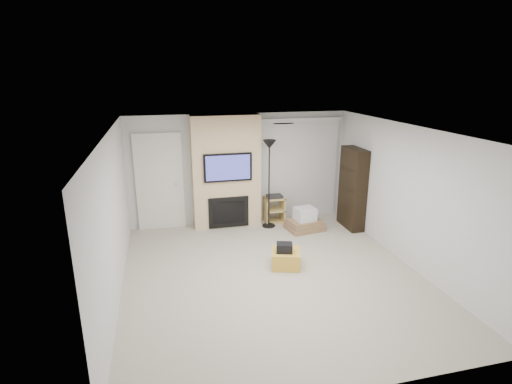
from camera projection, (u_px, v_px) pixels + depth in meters
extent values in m
cube|color=#B3AB99|center=(272.00, 275.00, 6.91)|extent=(5.00, 5.50, 0.00)
cube|color=white|center=(274.00, 130.00, 6.18)|extent=(5.00, 5.50, 0.00)
cube|color=silver|center=(240.00, 169.00, 9.10)|extent=(5.00, 0.00, 2.50)
cube|color=silver|center=(350.00, 293.00, 3.99)|extent=(5.00, 0.00, 2.50)
cube|color=silver|center=(113.00, 220.00, 5.98)|extent=(0.00, 5.50, 2.50)
cube|color=silver|center=(408.00, 196.00, 7.11)|extent=(0.00, 5.50, 2.50)
cube|color=silver|center=(283.00, 124.00, 7.02)|extent=(0.35, 0.18, 0.01)
cube|color=gold|center=(286.00, 258.00, 7.18)|extent=(0.62, 0.62, 0.30)
cube|color=black|center=(284.00, 248.00, 7.08)|extent=(0.33, 0.29, 0.16)
cube|color=beige|center=(226.00, 172.00, 8.84)|extent=(1.50, 0.40, 2.50)
cube|color=black|center=(228.00, 167.00, 8.58)|extent=(1.05, 0.06, 0.62)
cube|color=navy|center=(228.00, 168.00, 8.55)|extent=(0.96, 0.00, 0.54)
cube|color=black|center=(229.00, 212.00, 8.90)|extent=(0.90, 0.04, 0.70)
cube|color=black|center=(229.00, 212.00, 8.88)|extent=(0.70, 0.02, 0.50)
cube|color=silver|center=(160.00, 182.00, 8.71)|extent=(1.02, 0.08, 2.14)
cube|color=beige|center=(160.00, 184.00, 8.73)|extent=(0.90, 0.05, 2.05)
cylinder|color=silver|center=(176.00, 184.00, 8.77)|extent=(0.07, 0.06, 0.07)
cube|color=silver|center=(300.00, 120.00, 9.05)|extent=(1.98, 0.10, 0.08)
cube|color=silver|center=(299.00, 170.00, 9.40)|extent=(1.90, 0.03, 2.29)
cylinder|color=black|center=(269.00, 226.00, 9.08)|extent=(0.29, 0.29, 0.03)
cylinder|color=black|center=(269.00, 187.00, 8.81)|extent=(0.03, 0.03, 1.84)
cone|color=black|center=(269.00, 144.00, 8.54)|extent=(0.29, 0.29, 0.19)
cube|color=#D5B86B|center=(266.00, 210.00, 9.21)|extent=(0.04, 0.38, 0.60)
cube|color=#D5B86B|center=(283.00, 209.00, 9.31)|extent=(0.04, 0.38, 0.60)
cube|color=#D5B86B|center=(274.00, 221.00, 9.34)|extent=(0.45, 0.38, 0.03)
cube|color=#D5B86B|center=(274.00, 210.00, 9.26)|extent=(0.45, 0.38, 0.03)
cube|color=#D5B86B|center=(274.00, 198.00, 9.18)|extent=(0.45, 0.38, 0.03)
cube|color=black|center=(275.00, 196.00, 9.16)|extent=(0.35, 0.25, 0.06)
cube|color=#8C6B49|center=(304.00, 228.00, 8.88)|extent=(0.85, 0.70, 0.08)
cube|color=#8C6B49|center=(305.00, 225.00, 8.85)|extent=(0.81, 0.65, 0.07)
cube|color=#8C6B49|center=(305.00, 221.00, 8.83)|extent=(0.76, 0.61, 0.07)
cube|color=silver|center=(305.00, 214.00, 8.78)|extent=(0.47, 0.44, 0.28)
cube|color=black|center=(353.00, 188.00, 8.82)|extent=(0.30, 0.80, 1.80)
cube|color=black|center=(350.00, 208.00, 8.94)|extent=(0.26, 0.72, 0.02)
cube|color=black|center=(352.00, 188.00, 8.81)|extent=(0.26, 0.72, 0.02)
cube|color=black|center=(353.00, 169.00, 8.68)|extent=(0.26, 0.72, 0.02)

